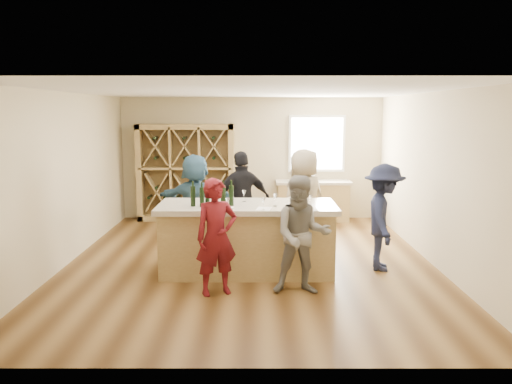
{
  "coord_description": "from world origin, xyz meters",
  "views": [
    {
      "loc": [
        0.1,
        -8.04,
        2.49
      ],
      "look_at": [
        0.1,
        0.2,
        1.15
      ],
      "focal_mm": 35.0,
      "sensor_mm": 36.0,
      "label": 1
    }
  ],
  "objects_px": {
    "person_near_right": "(302,235)",
    "person_far_left": "(196,202)",
    "person_server": "(384,217)",
    "wine_rack": "(186,173)",
    "wine_bottle_a": "(193,196)",
    "wine_bottle_c": "(207,196)",
    "tasting_counter_base": "(247,241)",
    "wine_bottle_b": "(202,197)",
    "wine_bottle_e": "(231,196)",
    "person_near_left": "(216,237)",
    "person_far_mid": "(242,201)",
    "wine_bottle_d": "(223,196)",
    "sink": "(304,177)",
    "person_far_right": "(304,200)"
  },
  "relations": [
    {
      "from": "wine_bottle_d",
      "to": "person_far_right",
      "type": "xyz_separation_m",
      "value": [
        1.35,
        1.55,
        -0.33
      ]
    },
    {
      "from": "wine_bottle_a",
      "to": "person_near_left",
      "type": "height_order",
      "value": "person_near_left"
    },
    {
      "from": "person_near_right",
      "to": "person_server",
      "type": "xyz_separation_m",
      "value": [
        1.38,
        1.05,
        0.03
      ]
    },
    {
      "from": "sink",
      "to": "wine_bottle_d",
      "type": "xyz_separation_m",
      "value": [
        -1.59,
        -3.95,
        0.23
      ]
    },
    {
      "from": "tasting_counter_base",
      "to": "wine_bottle_c",
      "type": "xyz_separation_m",
      "value": [
        -0.59,
        -0.14,
        0.72
      ]
    },
    {
      "from": "wine_rack",
      "to": "wine_bottle_a",
      "type": "distance_m",
      "value": 4.02
    },
    {
      "from": "sink",
      "to": "wine_bottle_c",
      "type": "bearing_deg",
      "value": -115.4
    },
    {
      "from": "sink",
      "to": "wine_bottle_d",
      "type": "height_order",
      "value": "wine_bottle_d"
    },
    {
      "from": "tasting_counter_base",
      "to": "person_near_left",
      "type": "distance_m",
      "value": 1.06
    },
    {
      "from": "sink",
      "to": "wine_bottle_c",
      "type": "relative_size",
      "value": 1.9
    },
    {
      "from": "wine_bottle_a",
      "to": "person_near_right",
      "type": "relative_size",
      "value": 0.19
    },
    {
      "from": "tasting_counter_base",
      "to": "wine_bottle_b",
      "type": "height_order",
      "value": "wine_bottle_b"
    },
    {
      "from": "wine_bottle_b",
      "to": "person_far_mid",
      "type": "relative_size",
      "value": 0.16
    },
    {
      "from": "wine_bottle_b",
      "to": "person_far_right",
      "type": "xyz_separation_m",
      "value": [
        1.67,
        1.54,
        -0.31
      ]
    },
    {
      "from": "wine_bottle_b",
      "to": "wine_bottle_e",
      "type": "distance_m",
      "value": 0.44
    },
    {
      "from": "person_near_left",
      "to": "person_far_right",
      "type": "height_order",
      "value": "person_far_right"
    },
    {
      "from": "person_server",
      "to": "wine_bottle_b",
      "type": "bearing_deg",
      "value": 108.06
    },
    {
      "from": "sink",
      "to": "person_server",
      "type": "height_order",
      "value": "person_server"
    },
    {
      "from": "wine_bottle_e",
      "to": "person_near_left",
      "type": "distance_m",
      "value": 0.93
    },
    {
      "from": "wine_bottle_c",
      "to": "person_server",
      "type": "relative_size",
      "value": 0.17
    },
    {
      "from": "wine_bottle_c",
      "to": "person_far_mid",
      "type": "xyz_separation_m",
      "value": [
        0.49,
        1.41,
        -0.33
      ]
    },
    {
      "from": "person_near_right",
      "to": "wine_bottle_e",
      "type": "bearing_deg",
      "value": 141.55
    },
    {
      "from": "wine_bottle_a",
      "to": "person_near_right",
      "type": "distance_m",
      "value": 1.79
    },
    {
      "from": "tasting_counter_base",
      "to": "person_far_right",
      "type": "xyz_separation_m",
      "value": [
        1.0,
        1.32,
        0.41
      ]
    },
    {
      "from": "wine_rack",
      "to": "person_far_left",
      "type": "relative_size",
      "value": 1.27
    },
    {
      "from": "wine_bottle_e",
      "to": "person_far_right",
      "type": "relative_size",
      "value": 0.17
    },
    {
      "from": "tasting_counter_base",
      "to": "person_far_right",
      "type": "relative_size",
      "value": 1.42
    },
    {
      "from": "wine_bottle_b",
      "to": "wine_bottle_e",
      "type": "xyz_separation_m",
      "value": [
        0.43,
        0.1,
        0.01
      ]
    },
    {
      "from": "wine_bottle_d",
      "to": "person_far_mid",
      "type": "bearing_deg",
      "value": 80.89
    },
    {
      "from": "wine_bottle_a",
      "to": "wine_bottle_e",
      "type": "xyz_separation_m",
      "value": [
        0.57,
        0.05,
        0.0
      ]
    },
    {
      "from": "wine_bottle_d",
      "to": "sink",
      "type": "bearing_deg",
      "value": 68.14
    },
    {
      "from": "person_near_right",
      "to": "person_far_left",
      "type": "xyz_separation_m",
      "value": [
        -1.72,
        2.27,
        0.05
      ]
    },
    {
      "from": "person_near_right",
      "to": "wine_bottle_c",
      "type": "bearing_deg",
      "value": 149.93
    },
    {
      "from": "tasting_counter_base",
      "to": "wine_bottle_e",
      "type": "bearing_deg",
      "value": -151.24
    },
    {
      "from": "wine_bottle_a",
      "to": "person_far_right",
      "type": "xyz_separation_m",
      "value": [
        1.8,
        1.49,
        -0.32
      ]
    },
    {
      "from": "wine_bottle_b",
      "to": "person_far_right",
      "type": "bearing_deg",
      "value": 42.81
    },
    {
      "from": "wine_bottle_e",
      "to": "person_near_right",
      "type": "xyz_separation_m",
      "value": [
        1.0,
        -0.79,
        -0.41
      ]
    },
    {
      "from": "person_near_left",
      "to": "person_far_right",
      "type": "relative_size",
      "value": 0.88
    },
    {
      "from": "wine_bottle_e",
      "to": "person_far_left",
      "type": "distance_m",
      "value": 1.69
    },
    {
      "from": "wine_bottle_e",
      "to": "person_far_right",
      "type": "distance_m",
      "value": 1.93
    },
    {
      "from": "sink",
      "to": "wine_bottle_b",
      "type": "height_order",
      "value": "wine_bottle_b"
    },
    {
      "from": "person_server",
      "to": "wine_rack",
      "type": "bearing_deg",
      "value": 55.28
    },
    {
      "from": "person_near_left",
      "to": "person_far_mid",
      "type": "xyz_separation_m",
      "value": [
        0.29,
        2.21,
        0.09
      ]
    },
    {
      "from": "wine_bottle_e",
      "to": "person_far_right",
      "type": "xyz_separation_m",
      "value": [
        1.23,
        1.45,
        -0.32
      ]
    },
    {
      "from": "wine_bottle_a",
      "to": "wine_bottle_c",
      "type": "height_order",
      "value": "wine_bottle_a"
    },
    {
      "from": "wine_rack",
      "to": "tasting_counter_base",
      "type": "distance_m",
      "value": 4.11
    },
    {
      "from": "wine_bottle_a",
      "to": "wine_bottle_b",
      "type": "bearing_deg",
      "value": -19.82
    },
    {
      "from": "tasting_counter_base",
      "to": "wine_bottle_a",
      "type": "xyz_separation_m",
      "value": [
        -0.81,
        -0.18,
        0.73
      ]
    },
    {
      "from": "person_near_right",
      "to": "person_far_mid",
      "type": "xyz_separation_m",
      "value": [
        -0.87,
        2.19,
        0.08
      ]
    },
    {
      "from": "wine_rack",
      "to": "person_server",
      "type": "xyz_separation_m",
      "value": [
        3.6,
        -3.65,
        -0.26
      ]
    }
  ]
}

